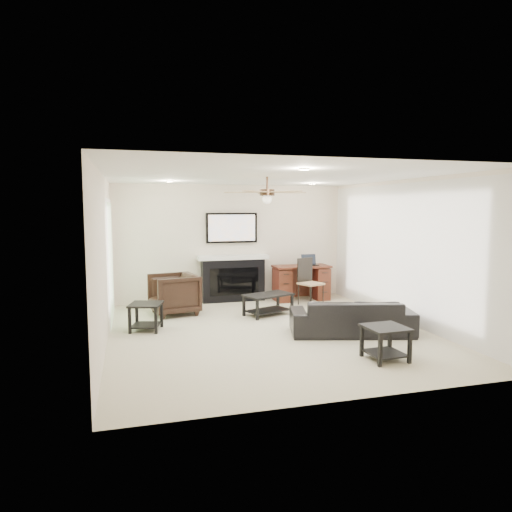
% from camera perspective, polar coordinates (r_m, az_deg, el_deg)
% --- Properties ---
extents(room_shell, '(5.50, 5.54, 2.52)m').
position_cam_1_polar(room_shell, '(7.36, 2.83, 3.52)').
color(room_shell, beige).
rests_on(room_shell, ground).
extents(sofa, '(2.05, 1.22, 0.56)m').
position_cam_1_polar(sofa, '(7.48, 11.85, -7.44)').
color(sofa, black).
rests_on(sofa, ground).
extents(armchair, '(0.99, 0.97, 0.77)m').
position_cam_1_polar(armchair, '(8.79, -10.24, -4.70)').
color(armchair, black).
rests_on(armchair, ground).
extents(coffee_table, '(1.02, 0.79, 0.40)m').
position_cam_1_polar(coffee_table, '(8.61, 1.52, -6.08)').
color(coffee_table, black).
rests_on(coffee_table, ground).
extents(end_table_near, '(0.54, 0.54, 0.45)m').
position_cam_1_polar(end_table_near, '(6.37, 15.85, -10.43)').
color(end_table_near, black).
rests_on(end_table_near, ground).
extents(end_table_left, '(0.62, 0.62, 0.45)m').
position_cam_1_polar(end_table_left, '(7.76, -13.58, -7.40)').
color(end_table_left, black).
rests_on(end_table_left, ground).
extents(fireplace_unit, '(1.52, 0.34, 1.91)m').
position_cam_1_polar(fireplace_unit, '(9.78, -2.89, -0.15)').
color(fireplace_unit, black).
rests_on(fireplace_unit, ground).
extents(desk, '(1.22, 0.56, 0.76)m').
position_cam_1_polar(desk, '(10.01, 5.67, -3.35)').
color(desk, '#3C210F').
rests_on(desk, ground).
extents(desk_chair, '(0.54, 0.56, 0.97)m').
position_cam_1_polar(desk_chair, '(9.49, 6.88, -3.24)').
color(desk_chair, black).
rests_on(desk_chair, ground).
extents(laptop, '(0.33, 0.24, 0.23)m').
position_cam_1_polar(laptop, '(10.00, 6.81, -0.51)').
color(laptop, black).
rests_on(laptop, desk).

